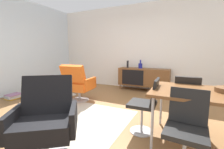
{
  "coord_description": "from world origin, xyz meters",
  "views": [
    {
      "loc": [
        1.31,
        -2.45,
        1.24
      ],
      "look_at": [
        -0.09,
        0.45,
        0.76
      ],
      "focal_mm": 24.12,
      "sensor_mm": 36.0,
      "label": 1
    }
  ],
  "objects_px": {
    "dining_chair_front_left": "(186,128)",
    "magazine_stack": "(14,96)",
    "vase_cobalt": "(128,64)",
    "armchair_black_shell": "(46,117)",
    "dining_chair_near_window": "(146,103)",
    "lounge_chair_red": "(78,83)",
    "sideboard": "(143,77)",
    "fruit_bowl": "(70,76)",
    "vase_sculptural_dark": "(140,65)",
    "dining_chair_back_left": "(186,98)",
    "dining_table": "(218,96)",
    "side_table_round": "(70,84)"
  },
  "relations": [
    {
      "from": "vase_cobalt",
      "to": "magazine_stack",
      "type": "bearing_deg",
      "value": -134.75
    },
    {
      "from": "dining_chair_near_window",
      "to": "lounge_chair_red",
      "type": "bearing_deg",
      "value": 158.09
    },
    {
      "from": "dining_chair_front_left",
      "to": "fruit_bowl",
      "type": "bearing_deg",
      "value": 150.91
    },
    {
      "from": "vase_sculptural_dark",
      "to": "side_table_round",
      "type": "height_order",
      "value": "vase_sculptural_dark"
    },
    {
      "from": "sideboard",
      "to": "vase_sculptural_dark",
      "type": "height_order",
      "value": "vase_sculptural_dark"
    },
    {
      "from": "vase_cobalt",
      "to": "dining_chair_back_left",
      "type": "bearing_deg",
      "value": -48.4
    },
    {
      "from": "dining_table",
      "to": "vase_sculptural_dark",
      "type": "bearing_deg",
      "value": 123.38
    },
    {
      "from": "vase_sculptural_dark",
      "to": "dining_chair_back_left",
      "type": "xyz_separation_m",
      "value": [
        1.34,
        -2.0,
        -0.34
      ]
    },
    {
      "from": "vase_sculptural_dark",
      "to": "side_table_round",
      "type": "relative_size",
      "value": 0.52
    },
    {
      "from": "dining_chair_front_left",
      "to": "sideboard",
      "type": "bearing_deg",
      "value": 111.49
    },
    {
      "from": "lounge_chair_red",
      "to": "sideboard",
      "type": "bearing_deg",
      "value": 55.36
    },
    {
      "from": "dining_chair_front_left",
      "to": "fruit_bowl",
      "type": "distance_m",
      "value": 3.44
    },
    {
      "from": "dining_chair_near_window",
      "to": "lounge_chair_red",
      "type": "relative_size",
      "value": 0.9
    },
    {
      "from": "vase_cobalt",
      "to": "vase_sculptural_dark",
      "type": "xyz_separation_m",
      "value": [
        0.44,
        0.0,
        -0.03
      ]
    },
    {
      "from": "sideboard",
      "to": "dining_chair_near_window",
      "type": "distance_m",
      "value": 2.64
    },
    {
      "from": "magazine_stack",
      "to": "fruit_bowl",
      "type": "bearing_deg",
      "value": 39.97
    },
    {
      "from": "sideboard",
      "to": "vase_cobalt",
      "type": "relative_size",
      "value": 6.83
    },
    {
      "from": "sideboard",
      "to": "vase_sculptural_dark",
      "type": "relative_size",
      "value": 5.9
    },
    {
      "from": "side_table_round",
      "to": "fruit_bowl",
      "type": "distance_m",
      "value": 0.23
    },
    {
      "from": "dining_chair_front_left",
      "to": "magazine_stack",
      "type": "xyz_separation_m",
      "value": [
        -4.14,
        0.73,
        -0.41
      ]
    },
    {
      "from": "vase_cobalt",
      "to": "fruit_bowl",
      "type": "height_order",
      "value": "vase_cobalt"
    },
    {
      "from": "dining_chair_back_left",
      "to": "dining_chair_near_window",
      "type": "relative_size",
      "value": 1.0
    },
    {
      "from": "vase_sculptural_dark",
      "to": "fruit_bowl",
      "type": "bearing_deg",
      "value": -139.26
    },
    {
      "from": "vase_sculptural_dark",
      "to": "dining_table",
      "type": "bearing_deg",
      "value": -56.62
    },
    {
      "from": "dining_chair_near_window",
      "to": "armchair_black_shell",
      "type": "xyz_separation_m",
      "value": [
        -0.98,
        -1.0,
        -0.0
      ]
    },
    {
      "from": "sideboard",
      "to": "fruit_bowl",
      "type": "distance_m",
      "value": 2.29
    },
    {
      "from": "dining_table",
      "to": "dining_chair_back_left",
      "type": "relative_size",
      "value": 1.87
    },
    {
      "from": "dining_chair_near_window",
      "to": "side_table_round",
      "type": "height_order",
      "value": "dining_chair_near_window"
    },
    {
      "from": "dining_chair_front_left",
      "to": "magazine_stack",
      "type": "distance_m",
      "value": 4.22
    },
    {
      "from": "dining_table",
      "to": "armchair_black_shell",
      "type": "distance_m",
      "value": 2.13
    },
    {
      "from": "dining_chair_back_left",
      "to": "armchair_black_shell",
      "type": "relative_size",
      "value": 0.9
    },
    {
      "from": "vase_sculptural_dark",
      "to": "magazine_stack",
      "type": "bearing_deg",
      "value": -139.57
    },
    {
      "from": "sideboard",
      "to": "lounge_chair_red",
      "type": "distance_m",
      "value": 2.17
    },
    {
      "from": "armchair_black_shell",
      "to": "dining_chair_back_left",
      "type": "bearing_deg",
      "value": 45.73
    },
    {
      "from": "sideboard",
      "to": "magazine_stack",
      "type": "relative_size",
      "value": 4.07
    },
    {
      "from": "fruit_bowl",
      "to": "vase_sculptural_dark",
      "type": "bearing_deg",
      "value": 40.74
    },
    {
      "from": "vase_sculptural_dark",
      "to": "armchair_black_shell",
      "type": "distance_m",
      "value": 3.58
    },
    {
      "from": "sideboard",
      "to": "dining_chair_back_left",
      "type": "height_order",
      "value": "dining_chair_back_left"
    },
    {
      "from": "sideboard",
      "to": "dining_chair_back_left",
      "type": "xyz_separation_m",
      "value": [
        1.22,
        -1.99,
        0.03
      ]
    },
    {
      "from": "vase_cobalt",
      "to": "lounge_chair_red",
      "type": "relative_size",
      "value": 0.25
    },
    {
      "from": "vase_sculptural_dark",
      "to": "magazine_stack",
      "type": "xyz_separation_m",
      "value": [
        -2.8,
        -2.39,
        -0.75
      ]
    },
    {
      "from": "vase_cobalt",
      "to": "lounge_chair_red",
      "type": "bearing_deg",
      "value": -110.98
    },
    {
      "from": "lounge_chair_red",
      "to": "armchair_black_shell",
      "type": "height_order",
      "value": "same"
    },
    {
      "from": "dining_chair_near_window",
      "to": "vase_cobalt",
      "type": "bearing_deg",
      "value": 115.71
    },
    {
      "from": "lounge_chair_red",
      "to": "armchair_black_shell",
      "type": "distance_m",
      "value": 2.0
    },
    {
      "from": "side_table_round",
      "to": "fruit_bowl",
      "type": "xyz_separation_m",
      "value": [
        -0.0,
        0.0,
        0.23
      ]
    },
    {
      "from": "dining_chair_front_left",
      "to": "magazine_stack",
      "type": "height_order",
      "value": "dining_chair_front_left"
    },
    {
      "from": "dining_chair_near_window",
      "to": "magazine_stack",
      "type": "height_order",
      "value": "dining_chair_near_window"
    },
    {
      "from": "vase_cobalt",
      "to": "dining_chair_front_left",
      "type": "distance_m",
      "value": 3.6
    },
    {
      "from": "vase_cobalt",
      "to": "armchair_black_shell",
      "type": "relative_size",
      "value": 0.25
    }
  ]
}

